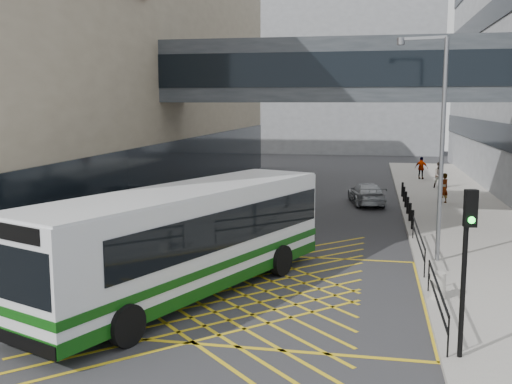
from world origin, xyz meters
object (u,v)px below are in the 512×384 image
Objects in this scene: pedestrian_c at (421,168)px; bus at (188,238)px; car_white at (147,282)px; car_dark at (226,202)px; litter_bin at (438,285)px; street_lamp at (437,135)px; pedestrian_b at (440,175)px; pedestrian_a at (444,188)px; car_silver at (367,193)px; traffic_light at (467,250)px.

bus is at bearing 93.08° from pedestrian_c.
car_dark is (-0.94, 13.83, 0.17)m from car_white.
car_white is at bearing -169.94° from litter_bin.
pedestrian_b is at bearing 97.82° from street_lamp.
pedestrian_c is (11.27, 17.20, 0.22)m from car_dark.
pedestrian_a reaches higher than litter_bin.
street_lamp reaches higher than car_silver.
pedestrian_a reaches higher than pedestrian_c.
car_dark is 1.28× the size of traffic_light.
car_dark is 2.96× the size of pedestrian_c.
bus is 15.19× the size of litter_bin.
car_white reaches higher than litter_bin.
bus is at bearing 25.31° from pedestrian_a.
bus is 3.09× the size of traffic_light.
litter_bin is at bearing -105.26° from pedestrian_b.
traffic_light is at bearing 47.60° from pedestrian_a.
traffic_light reaches higher than pedestrian_a.
street_lamp is 14.18m from pedestrian_a.
pedestrian_a is at bearing 174.69° from car_silver.
car_white is 4.87× the size of litter_bin.
traffic_light is (9.63, -16.66, 1.93)m from car_dark.
pedestrian_a is (4.43, 0.37, 0.36)m from car_silver.
bus is at bearing 143.08° from traffic_light.
pedestrian_b is at bearing 90.39° from bus.
car_dark is 13.06m from pedestrian_a.
street_lamp is 4.78× the size of pedestrian_c.
pedestrian_c is at bearing 90.54° from pedestrian_b.
car_white is 0.90× the size of car_silver.
pedestrian_b is (12.12, 12.26, 0.26)m from car_dark.
car_silver is at bearing 115.42° from street_lamp.
litter_bin is 0.47× the size of pedestrian_c.
car_silver is at bearing -32.39° from pedestrian_a.
pedestrian_b reaches higher than pedestrian_c.
car_silver is 22.34m from traffic_light.
car_silver is at bearing 97.35° from litter_bin.
traffic_light is 9.20m from street_lamp.
pedestrian_a is at bearing 83.29° from litter_bin.
traffic_light reaches higher than car_dark.
car_white is at bearing 61.79° from car_silver.
street_lamp reaches higher than car_dark.
pedestrian_b is at bearing -135.74° from car_silver.
traffic_light is 4.86m from litter_bin.
street_lamp is (2.56, -13.16, 4.13)m from car_silver.
car_silver is at bearing 91.39° from pedestrian_c.
pedestrian_b is (10.17, 25.12, -0.76)m from bus.
car_silver is 4.46m from pedestrian_a.
car_silver is 2.49× the size of pedestrian_a.
traffic_light is 2.25× the size of pedestrian_a.
street_lamp is (8.86, 6.13, 4.19)m from car_white.
pedestrian_a is (10.73, 19.67, 0.41)m from car_white.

